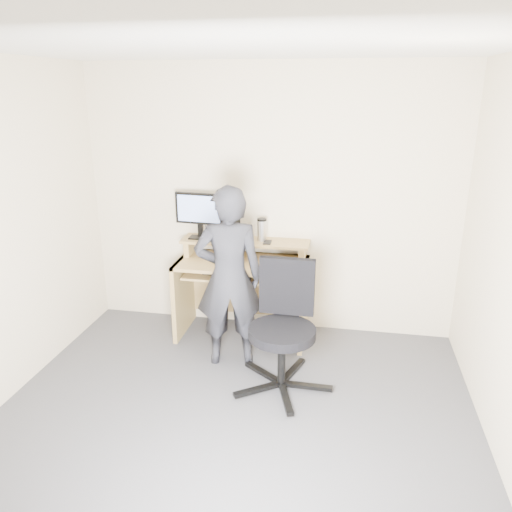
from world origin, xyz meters
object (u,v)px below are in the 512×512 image
(monitor, at_px, (199,211))
(person, at_px, (229,278))
(office_chair, at_px, (284,322))
(desk, at_px, (244,279))

(monitor, height_order, person, person)
(office_chair, relative_size, person, 0.64)
(office_chair, bearing_deg, monitor, 137.23)
(person, bearing_deg, office_chair, 138.44)
(desk, height_order, office_chair, office_chair)
(desk, bearing_deg, office_chair, -59.35)
(monitor, bearing_deg, desk, -1.79)
(desk, xyz_separation_m, office_chair, (0.49, -0.83, -0.01))
(office_chair, height_order, person, person)
(desk, distance_m, office_chair, 0.96)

